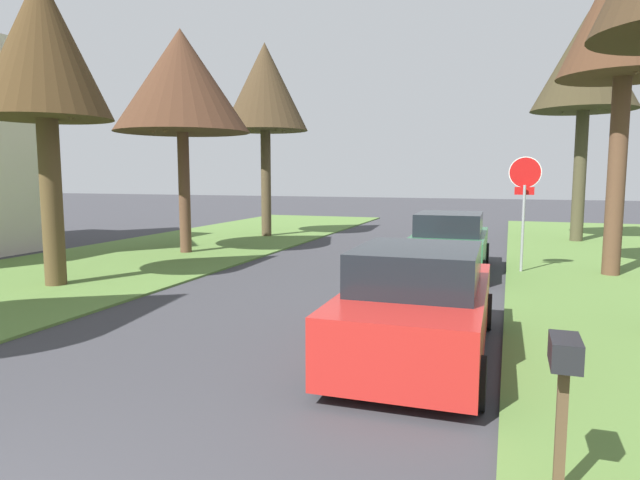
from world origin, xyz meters
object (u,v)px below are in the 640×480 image
street_tree_left_mid_a (43,50)px  street_tree_left_mid_b (181,82)px  stop_sign_far (524,189)px  parked_sedan_red (418,306)px  curbside_mailbox (564,371)px  street_tree_left_far (265,89)px  street_tree_right_mid_b (627,7)px  parked_sedan_green (449,245)px  street_tree_right_far (586,64)px

street_tree_left_mid_a → street_tree_left_mid_b: street_tree_left_mid_b is taller
stop_sign_far → parked_sedan_red: 7.79m
stop_sign_far → curbside_mailbox: bearing=-89.5°
street_tree_left_mid_a → street_tree_left_far: bearing=88.4°
stop_sign_far → curbside_mailbox: 10.72m
stop_sign_far → street_tree_left_far: (-9.83, 5.59, 3.81)m
street_tree_right_mid_b → parked_sedan_green: street_tree_right_mid_b is taller
parked_sedan_red → curbside_mailbox: size_ratio=3.48×
curbside_mailbox → street_tree_left_far: bearing=121.4°
parked_sedan_red → parked_sedan_green: same height
stop_sign_far → parked_sedan_green: (-1.81, -0.41, -1.47)m
street_tree_right_mid_b → street_tree_left_mid_a: street_tree_right_mid_b is taller
street_tree_right_far → parked_sedan_red: (-3.62, -15.32, -5.89)m
street_tree_left_mid_a → parked_sedan_green: street_tree_left_mid_a is taller
street_tree_right_far → parked_sedan_green: size_ratio=1.90×
street_tree_left_far → parked_sedan_red: 16.39m
street_tree_left_far → curbside_mailbox: 19.67m
parked_sedan_red → stop_sign_far: bearing=78.6°
street_tree_right_far → street_tree_left_mid_a: size_ratio=1.22×
parked_sedan_green → curbside_mailbox: bearing=-79.5°
stop_sign_far → street_tree_left_mid_a: street_tree_left_mid_a is taller
street_tree_left_far → curbside_mailbox: (9.92, -16.25, -4.94)m
street_tree_right_far → parked_sedan_green: 10.85m
street_tree_right_mid_b → parked_sedan_red: street_tree_right_mid_b is taller
street_tree_left_mid_a → street_tree_right_far: bearing=47.1°
street_tree_right_far → curbside_mailbox: (-2.02, -18.47, -5.56)m
street_tree_right_mid_b → street_tree_left_mid_b: street_tree_right_mid_b is taller
street_tree_left_mid_a → street_tree_left_far: street_tree_left_far is taller
street_tree_left_mid_a → parked_sedan_red: size_ratio=1.56×
street_tree_right_mid_b → parked_sedan_red: size_ratio=1.88×
street_tree_left_mid_b → parked_sedan_green: (8.47, -0.67, -4.74)m
street_tree_left_mid_b → parked_sedan_green: size_ratio=1.59×
street_tree_left_mid_b → curbside_mailbox: (10.37, -10.92, -4.40)m
curbside_mailbox → street_tree_right_far: bearing=83.8°
street_tree_left_mid_b → street_tree_left_far: size_ratio=0.91×
street_tree_right_mid_b → street_tree_left_mid_a: bearing=-155.5°
street_tree_left_mid_b → parked_sedan_red: (8.77, -7.77, -4.74)m
street_tree_right_mid_b → street_tree_left_mid_a: size_ratio=1.21×
street_tree_left_mid_a → parked_sedan_red: (8.62, -2.17, -4.53)m
street_tree_left_mid_b → street_tree_left_mid_a: bearing=-88.5°
stop_sign_far → street_tree_right_mid_b: bearing=6.3°
street_tree_right_mid_b → parked_sedan_green: bearing=-170.7°
street_tree_left_far → curbside_mailbox: size_ratio=6.11×
street_tree_left_far → parked_sedan_red: bearing=-57.6°
stop_sign_far → street_tree_right_mid_b: size_ratio=0.36×
street_tree_right_far → stop_sign_far: bearing=-105.1°
street_tree_left_mid_a → parked_sedan_green: (8.32, 4.93, -4.53)m
street_tree_right_mid_b → parked_sedan_green: size_ratio=1.88×
street_tree_left_mid_a → stop_sign_far: bearing=27.8°
street_tree_right_mid_b → street_tree_left_far: 13.11m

